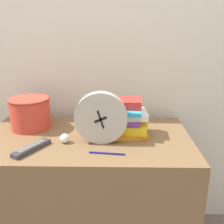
{
  "coord_description": "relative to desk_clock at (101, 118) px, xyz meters",
  "views": [
    {
      "loc": [
        0.15,
        -0.91,
        1.27
      ],
      "look_at": [
        0.13,
        0.28,
        0.88
      ],
      "focal_mm": 42.0,
      "sensor_mm": 36.0,
      "label": 1
    }
  ],
  "objects": [
    {
      "name": "wall_back",
      "position": [
        -0.08,
        0.44,
        0.33
      ],
      "size": [
        6.0,
        0.04,
        2.4
      ],
      "color": "silver",
      "rests_on": "ground_plane"
    },
    {
      "name": "desk",
      "position": [
        -0.08,
        0.07,
        -0.5
      ],
      "size": [
        1.04,
        0.6,
        0.75
      ],
      "color": "brown",
      "rests_on": "ground_plane"
    },
    {
      "name": "desk_clock",
      "position": [
        0.0,
        0.0,
        0.0
      ],
      "size": [
        0.25,
        0.05,
        0.25
      ],
      "color": "#B7B2A8",
      "rests_on": "desk"
    },
    {
      "name": "book_stack",
      "position": [
        0.11,
        0.1,
        -0.04
      ],
      "size": [
        0.26,
        0.19,
        0.18
      ],
      "color": "orange",
      "rests_on": "desk"
    },
    {
      "name": "basket",
      "position": [
        -0.39,
        0.18,
        -0.03
      ],
      "size": [
        0.22,
        0.22,
        0.17
      ],
      "color": "#C63D2D",
      "rests_on": "desk"
    },
    {
      "name": "tv_remote",
      "position": [
        -0.31,
        -0.09,
        -0.11
      ],
      "size": [
        0.14,
        0.19,
        0.02
      ],
      "color": "#333338",
      "rests_on": "desk"
    },
    {
      "name": "crumpled_paper_ball",
      "position": [
        -0.17,
        -0.01,
        -0.1
      ],
      "size": [
        0.05,
        0.05,
        0.05
      ],
      "color": "white",
      "rests_on": "desk"
    },
    {
      "name": "pen",
      "position": [
        0.03,
        -0.12,
        -0.12
      ],
      "size": [
        0.16,
        0.03,
        0.01
      ],
      "color": "navy",
      "rests_on": "desk"
    }
  ]
}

